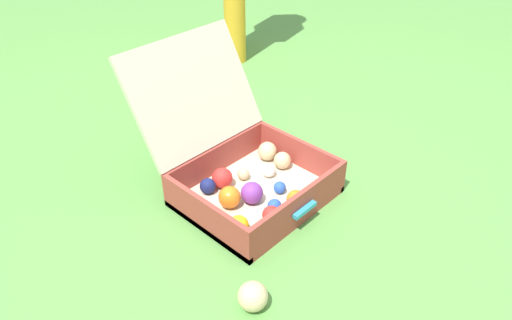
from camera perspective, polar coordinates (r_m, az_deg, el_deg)
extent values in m
plane|color=#569342|center=(1.78, 0.73, -5.66)|extent=(16.00, 16.00, 0.00)
cube|color=beige|center=(1.81, 0.00, -4.29)|extent=(0.53, 0.44, 0.03)
cube|color=#9E3D33|center=(1.64, -6.16, -6.76)|extent=(0.02, 0.44, 0.14)
cube|color=#9E3D33|center=(1.93, 5.19, 0.58)|extent=(0.02, 0.44, 0.14)
cube|color=#9E3D33|center=(1.67, 5.29, -5.83)|extent=(0.49, 0.02, 0.14)
cube|color=#9E3D33|center=(1.90, -4.63, -0.13)|extent=(0.49, 0.02, 0.14)
cube|color=beige|center=(1.84, -7.49, 8.04)|extent=(0.53, 0.23, 0.39)
cube|color=teal|center=(1.66, 5.87, -5.98)|extent=(0.11, 0.02, 0.02)
sphere|color=white|center=(1.87, 1.54, -1.28)|extent=(0.05, 0.05, 0.05)
sphere|color=#D1B784|center=(1.96, 1.38, 1.07)|extent=(0.08, 0.08, 0.08)
sphere|color=orange|center=(1.73, 4.81, -4.72)|extent=(0.07, 0.07, 0.07)
sphere|color=purple|center=(1.74, -0.50, -3.96)|extent=(0.08, 0.08, 0.08)
sphere|color=yellow|center=(1.62, -2.09, -7.85)|extent=(0.07, 0.07, 0.07)
sphere|color=#D1B784|center=(1.86, -1.53, -1.69)|extent=(0.05, 0.05, 0.05)
sphere|color=orange|center=(1.72, -3.19, -4.47)|extent=(0.08, 0.08, 0.08)
sphere|color=blue|center=(1.71, 2.23, -5.54)|extent=(0.05, 0.05, 0.05)
sphere|color=blue|center=(1.79, 2.86, -3.31)|extent=(0.05, 0.05, 0.05)
sphere|color=red|center=(1.82, -4.07, -2.17)|extent=(0.08, 0.08, 0.08)
sphere|color=navy|center=(1.80, -5.82, -3.12)|extent=(0.06, 0.06, 0.06)
sphere|color=red|center=(1.66, 1.84, -6.58)|extent=(0.06, 0.06, 0.06)
sphere|color=#D1B784|center=(1.92, 3.18, -0.05)|extent=(0.07, 0.07, 0.07)
sphere|color=#D1B784|center=(1.43, -0.39, -16.04)|extent=(0.09, 0.09, 0.09)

